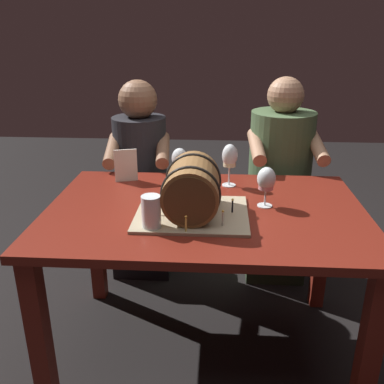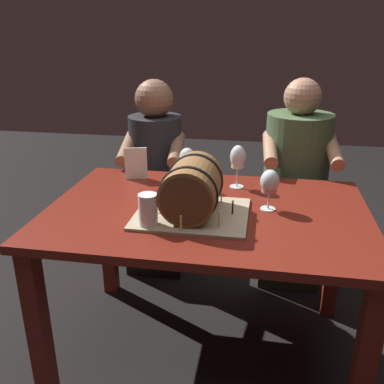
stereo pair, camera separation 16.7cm
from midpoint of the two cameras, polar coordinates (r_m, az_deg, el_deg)
name	(u,v)px [view 2 (the right image)]	position (r m, az deg, el deg)	size (l,w,h in m)	color
ground_plane	(205,348)	(2.17, 4.12, -20.23)	(8.00, 8.00, 0.00)	black
dining_table	(207,232)	(1.82, 4.64, -5.41)	(1.33, 0.89, 0.73)	maroon
barrel_cake	(192,190)	(1.67, 2.87, 0.15)	(0.45, 0.37, 0.24)	tan
wine_glass_white	(238,159)	(1.98, 8.59, 4.37)	(0.07, 0.07, 0.20)	white
wine_glass_empty	(187,159)	(1.97, 1.79, 4.40)	(0.08, 0.08, 0.19)	white
wine_glass_rose	(270,183)	(1.77, 13.08, 1.10)	(0.08, 0.08, 0.17)	white
beer_pint	(148,212)	(1.58, -2.90, -2.77)	(0.07, 0.07, 0.13)	white
menu_card	(136,163)	(2.10, -5.29, 3.80)	(0.11, 0.01, 0.16)	silver
person_seated_left	(157,188)	(2.56, -2.88, 0.45)	(0.37, 0.47, 1.17)	black
person_seated_right	(294,191)	(2.50, 15.41, 0.07)	(0.41, 0.49, 1.19)	#2A3A24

